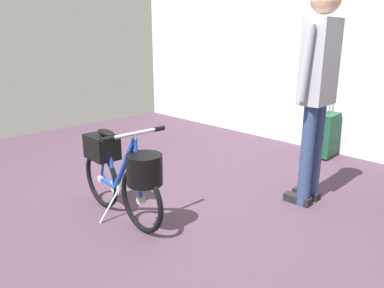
{
  "coord_description": "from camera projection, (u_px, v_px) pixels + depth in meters",
  "views": [
    {
      "loc": [
        2.01,
        -1.9,
        1.42
      ],
      "look_at": [
        -0.14,
        0.17,
        0.55
      ],
      "focal_mm": 34.17,
      "sensor_mm": 36.0,
      "label": 1
    }
  ],
  "objects": [
    {
      "name": "folding_bike_foreground",
      "position": [
        122.0,
        171.0,
        2.85
      ],
      "size": [
        1.1,
        0.53,
        0.78
      ],
      "color": "black",
      "rests_on": "ground_plane"
    },
    {
      "name": "ground_plane",
      "position": [
        189.0,
        214.0,
        3.05
      ],
      "size": [
        7.29,
        7.29,
        0.0
      ],
      "primitive_type": "plane",
      "color": "#473342"
    },
    {
      "name": "back_wall",
      "position": [
        345.0,
        25.0,
        4.32
      ],
      "size": [
        7.29,
        0.1,
        3.14
      ],
      "primitive_type": "cube",
      "color": "silver",
      "rests_on": "ground_plane"
    },
    {
      "name": "visitor_near_wall",
      "position": [
        318.0,
        82.0,
        2.99
      ],
      "size": [
        0.29,
        0.54,
        1.83
      ],
      "color": "navy",
      "rests_on": "ground_plane"
    },
    {
      "name": "rolling_suitcase",
      "position": [
        327.0,
        135.0,
        4.47
      ],
      "size": [
        0.22,
        0.38,
        0.83
      ],
      "color": "#19472D",
      "rests_on": "ground_plane"
    }
  ]
}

